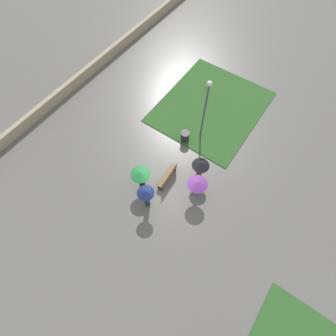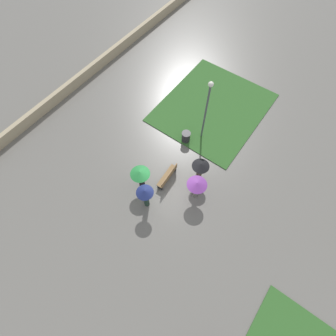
# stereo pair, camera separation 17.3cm
# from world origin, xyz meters

# --- Properties ---
(ground_plane) EXTENTS (90.00, 90.00, 0.00)m
(ground_plane) POSITION_xyz_m (0.00, 0.00, 0.00)
(ground_plane) COLOR #66635E
(lawn_patch_near) EXTENTS (8.22, 7.03, 0.06)m
(lawn_patch_near) POSITION_xyz_m (-7.20, -1.07, 0.03)
(lawn_patch_near) COLOR #2D5B26
(lawn_patch_near) RESTS_ON ground_plane
(parapet_wall) EXTENTS (45.00, 0.35, 0.84)m
(parapet_wall) POSITION_xyz_m (0.00, -10.99, 0.42)
(parapet_wall) COLOR tan
(parapet_wall) RESTS_ON ground_plane
(park_bench) EXTENTS (1.81, 0.53, 0.90)m
(park_bench) POSITION_xyz_m (-0.29, -0.24, 0.47)
(park_bench) COLOR brown
(park_bench) RESTS_ON ground_plane
(lamp_post) EXTENTS (0.32, 0.32, 4.95)m
(lamp_post) POSITION_xyz_m (-4.47, -0.36, 3.13)
(lamp_post) COLOR #474C51
(lamp_post) RESTS_ON ground_plane
(trash_bin) EXTENTS (0.62, 0.62, 0.84)m
(trash_bin) POSITION_xyz_m (-3.49, -1.03, 0.42)
(trash_bin) COLOR #232326
(trash_bin) RESTS_ON ground_plane
(crowd_person_green) EXTENTS (1.18, 1.18, 1.84)m
(crowd_person_green) POSITION_xyz_m (1.01, -1.29, 1.39)
(crowd_person_green) COLOR black
(crowd_person_green) RESTS_ON ground_plane
(crowd_person_navy) EXTENTS (1.00, 1.00, 2.02)m
(crowd_person_navy) POSITION_xyz_m (1.82, -0.27, 1.48)
(crowd_person_navy) COLOR #1E3328
(crowd_person_navy) RESTS_ON ground_plane
(crowd_person_black) EXTENTS (1.06, 1.06, 1.82)m
(crowd_person_black) POSITION_xyz_m (-1.53, 1.28, 1.33)
(crowd_person_black) COLOR #47382D
(crowd_person_black) RESTS_ON ground_plane
(crowd_person_purple) EXTENTS (1.20, 1.20, 1.74)m
(crowd_person_purple) POSITION_xyz_m (-0.40, 1.76, 1.39)
(crowd_person_purple) COLOR slate
(crowd_person_purple) RESTS_ON ground_plane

